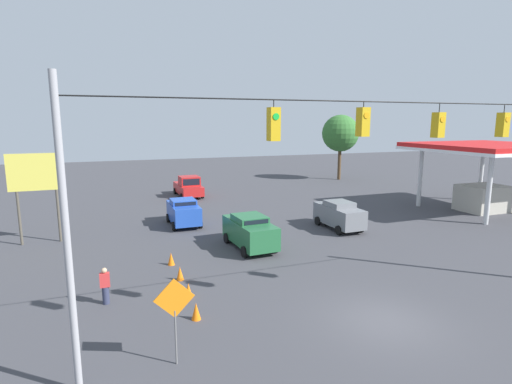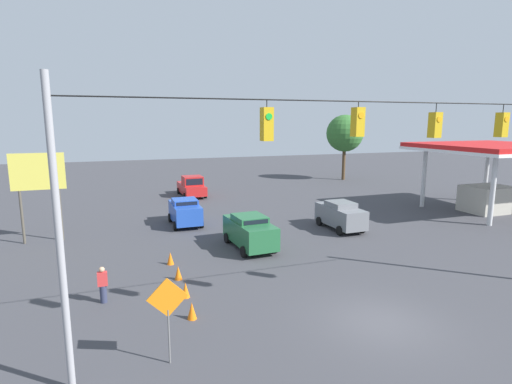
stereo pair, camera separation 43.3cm
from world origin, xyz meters
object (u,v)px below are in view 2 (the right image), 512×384
at_px(pickup_truck_red_withflow_deep, 192,187).
at_px(roadside_billboard, 38,179).
at_px(sedan_grey_oncoming_far, 340,215).
at_px(traffic_cone_third, 178,273).
at_px(traffic_cone_fourth, 170,258).
at_px(traffic_cone_nearest, 192,311).
at_px(tree_horizon_left, 345,133).
at_px(traffic_cone_second, 186,290).
at_px(overhead_signal_span, 394,176).
at_px(pedestrian, 103,285).
at_px(sedan_green_withflow_mid, 250,231).
at_px(gas_station, 491,163).
at_px(sedan_blue_withflow_far, 185,211).
at_px(work_zone_sign, 168,304).

relative_size(pickup_truck_red_withflow_deep, roadside_billboard, 0.93).
relative_size(sedan_grey_oncoming_far, traffic_cone_third, 6.30).
bearing_deg(traffic_cone_fourth, pickup_truck_red_withflow_deep, -103.73).
distance_m(traffic_cone_nearest, tree_horizon_left, 40.30).
height_order(traffic_cone_second, traffic_cone_third, same).
height_order(overhead_signal_span, pedestrian, overhead_signal_span).
distance_m(overhead_signal_span, sedan_green_withflow_mid, 11.67).
height_order(pickup_truck_red_withflow_deep, gas_station, gas_station).
height_order(traffic_cone_second, gas_station, gas_station).
bearing_deg(sedan_blue_withflow_far, overhead_signal_span, 104.64).
height_order(traffic_cone_second, traffic_cone_fourth, same).
bearing_deg(tree_horizon_left, pedestrian, 44.13).
bearing_deg(sedan_blue_withflow_far, pedestrian, 65.18).
distance_m(pickup_truck_red_withflow_deep, traffic_cone_nearest, 26.03).
distance_m(sedan_blue_withflow_far, traffic_cone_fourth, 8.36).
relative_size(traffic_cone_third, pedestrian, 0.43).
bearing_deg(traffic_cone_second, sedan_green_withflow_mid, -130.58).
bearing_deg(sedan_grey_oncoming_far, sedan_blue_withflow_far, -25.53).
bearing_deg(sedan_blue_withflow_far, sedan_green_withflow_mid, 112.19).
xyz_separation_m(traffic_cone_fourth, tree_horizon_left, (-25.56, -24.30, 5.65)).
height_order(overhead_signal_span, traffic_cone_second, overhead_signal_span).
distance_m(overhead_signal_span, roadside_billboard, 21.16).
relative_size(traffic_cone_nearest, traffic_cone_fourth, 1.00).
bearing_deg(work_zone_sign, overhead_signal_span, 177.60).
xyz_separation_m(overhead_signal_span, pickup_truck_red_withflow_deep, (1.97, -28.53, -4.67)).
xyz_separation_m(sedan_grey_oncoming_far, gas_station, (-14.58, -0.67, 3.13)).
xyz_separation_m(overhead_signal_span, gas_station, (-20.21, -13.14, -1.50)).
height_order(gas_station, work_zone_sign, gas_station).
bearing_deg(gas_station, overhead_signal_span, 33.04).
height_order(traffic_cone_nearest, pedestrian, pedestrian).
bearing_deg(work_zone_sign, sedan_green_withflow_mid, -120.79).
relative_size(traffic_cone_third, roadside_billboard, 0.12).
bearing_deg(traffic_cone_second, tree_horizon_left, -131.67).
relative_size(overhead_signal_span, sedan_grey_oncoming_far, 5.06).
bearing_deg(sedan_blue_withflow_far, traffic_cone_second, 80.49).
bearing_deg(tree_horizon_left, sedan_grey_oncoming_far, 57.86).
distance_m(gas_station, pedestrian, 31.26).
bearing_deg(traffic_cone_third, traffic_cone_fourth, -87.79).
relative_size(traffic_cone_fourth, pedestrian, 0.43).
distance_m(roadside_billboard, work_zone_sign, 16.88).
xyz_separation_m(overhead_signal_span, traffic_cone_nearest, (6.69, -2.94, -5.31)).
xyz_separation_m(overhead_signal_span, tree_horizon_left, (-18.88, -33.57, 0.34)).
distance_m(pickup_truck_red_withflow_deep, gas_station, 27.18).
xyz_separation_m(sedan_green_withflow_mid, sedan_blue_withflow_far, (2.75, -6.74, -0.04)).
bearing_deg(pedestrian, traffic_cone_fourth, -131.72).
bearing_deg(pickup_truck_red_withflow_deep, tree_horizon_left, -166.42).
xyz_separation_m(pedestrian, tree_horizon_left, (-28.82, -27.96, 5.21)).
bearing_deg(sedan_grey_oncoming_far, gas_station, -177.36).
height_order(sedan_grey_oncoming_far, roadside_billboard, roadside_billboard).
bearing_deg(sedan_blue_withflow_far, work_zone_sign, 78.84).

